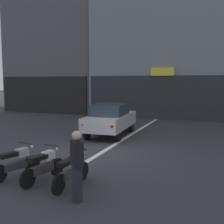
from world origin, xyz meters
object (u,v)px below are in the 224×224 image
at_px(motorcycle_red_row_centre, 72,170).
at_px(motorcycle_white_row_left_mid, 44,165).
at_px(motorcycle_silver_row_leftmost, 17,162).
at_px(person_by_motorcycles, 77,166).
at_px(car_silver_crossing_near, 110,118).

bearing_deg(motorcycle_red_row_centre, motorcycle_white_row_left_mid, 176.65).
distance_m(motorcycle_white_row_left_mid, motorcycle_red_row_centre, 0.92).
relative_size(motorcycle_silver_row_leftmost, motorcycle_white_row_left_mid, 0.98).
height_order(motorcycle_white_row_left_mid, person_by_motorcycles, person_by_motorcycles).
height_order(car_silver_crossing_near, motorcycle_red_row_centre, car_silver_crossing_near).
height_order(motorcycle_white_row_left_mid, motorcycle_red_row_centre, same).
height_order(car_silver_crossing_near, person_by_motorcycles, person_by_motorcycles).
xyz_separation_m(motorcycle_white_row_left_mid, motorcycle_red_row_centre, (0.92, -0.05, 0.00)).
bearing_deg(person_by_motorcycles, motorcycle_silver_row_leftmost, 161.24).
relative_size(motorcycle_white_row_left_mid, motorcycle_red_row_centre, 0.99).
xyz_separation_m(motorcycle_silver_row_leftmost, motorcycle_white_row_left_mid, (0.92, 0.01, 0.00)).
bearing_deg(motorcycle_white_row_left_mid, motorcycle_silver_row_leftmost, -179.45).
bearing_deg(motorcycle_red_row_centre, person_by_motorcycles, -53.26).
distance_m(car_silver_crossing_near, motorcycle_white_row_left_mid, 6.86).
xyz_separation_m(motorcycle_red_row_centre, person_by_motorcycles, (0.58, -0.78, 0.40)).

